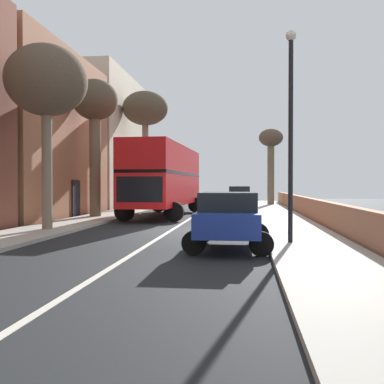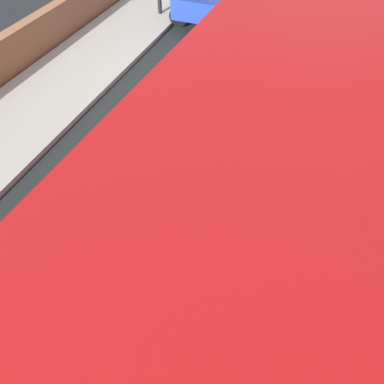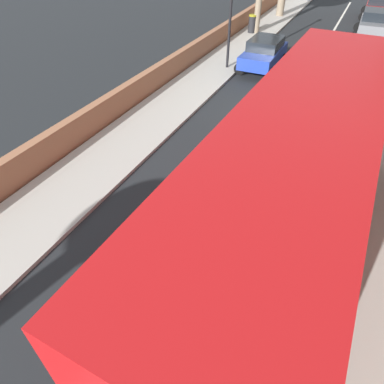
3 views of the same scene
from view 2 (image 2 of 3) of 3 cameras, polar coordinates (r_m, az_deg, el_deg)
The scene contains 4 objects.
ground_plane at distance 10.50m, azimuth 7.70°, elevation 12.75°, with size 84.00×84.00×0.00m, color black.
road_centre_line at distance 10.50m, azimuth 7.70°, elevation 12.77°, with size 0.16×54.00×0.01m, color silver.
sidewalk_right at distance 12.32m, azimuth -15.78°, elevation 17.06°, with size 2.60×60.00×0.12m, color #B2ADA3.
boundary_wall_right at distance 13.03m, azimuth -22.25°, elevation 19.57°, with size 0.36×54.00×1.13m, color #9E6647.
Camera 2 is at (-1.85, 8.66, 5.64)m, focal length 36.84 mm.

